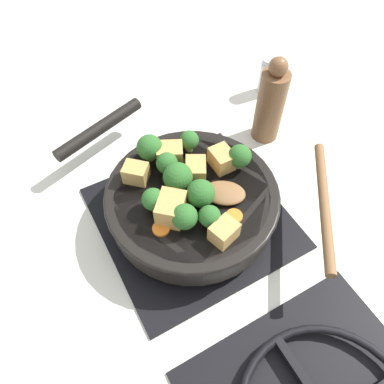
{
  "coord_description": "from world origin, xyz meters",
  "views": [
    {
      "loc": [
        0.18,
        0.32,
        0.56
      ],
      "look_at": [
        0.0,
        0.0,
        0.08
      ],
      "focal_mm": 35.0,
      "sensor_mm": 36.0,
      "label": 1
    }
  ],
  "objects": [
    {
      "name": "ground_plane",
      "position": [
        0.0,
        0.0,
        0.0
      ],
      "size": [
        2.4,
        2.4,
        0.0
      ],
      "primitive_type": "plane",
      "color": "silver"
    },
    {
      "name": "front_burner_grate",
      "position": [
        0.0,
        0.0,
        0.01
      ],
      "size": [
        0.31,
        0.31,
        0.03
      ],
      "color": "black",
      "rests_on": "ground_plane"
    },
    {
      "name": "skillet_pan",
      "position": [
        0.0,
        -0.0,
        0.06
      ],
      "size": [
        0.32,
        0.41,
        0.05
      ],
      "color": "black",
      "rests_on": "front_burner_grate"
    },
    {
      "name": "wooden_spoon",
      "position": [
        -0.11,
        0.08,
        0.09
      ],
      "size": [
        0.25,
        0.24,
        0.02
      ],
      "color": "brown",
      "rests_on": "skillet_pan"
    },
    {
      "name": "tofu_cube_center_large",
      "position": [
        0.07,
        -0.07,
        0.09
      ],
      "size": [
        0.05,
        0.05,
        0.03
      ],
      "primitive_type": "cube",
      "rotation": [
        0.0,
        0.0,
        5.53
      ],
      "color": "tan",
      "rests_on": "skillet_pan"
    },
    {
      "name": "tofu_cube_near_handle",
      "position": [
        -0.0,
        -0.08,
        0.09
      ],
      "size": [
        0.05,
        0.05,
        0.03
      ],
      "primitive_type": "cube",
      "rotation": [
        0.0,
        0.0,
        2.68
      ],
      "color": "tan",
      "rests_on": "skillet_pan"
    },
    {
      "name": "tofu_cube_east_chunk",
      "position": [
        -0.02,
        -0.03,
        0.09
      ],
      "size": [
        0.05,
        0.05,
        0.03
      ],
      "primitive_type": "cube",
      "rotation": [
        0.0,
        0.0,
        4.21
      ],
      "color": "tan",
      "rests_on": "skillet_pan"
    },
    {
      "name": "tofu_cube_west_chunk",
      "position": [
        -0.0,
        0.1,
        0.09
      ],
      "size": [
        0.05,
        0.04,
        0.03
      ],
      "primitive_type": "cube",
      "rotation": [
        0.0,
        0.0,
        3.44
      ],
      "color": "tan",
      "rests_on": "skillet_pan"
    },
    {
      "name": "tofu_cube_back_piece",
      "position": [
        0.05,
        0.02,
        0.1
      ],
      "size": [
        0.06,
        0.06,
        0.04
      ],
      "primitive_type": "cube",
      "rotation": [
        0.0,
        0.0,
        0.84
      ],
      "color": "tan",
      "rests_on": "skillet_pan"
    },
    {
      "name": "tofu_cube_front_piece",
      "position": [
        -0.07,
        -0.02,
        0.09
      ],
      "size": [
        0.03,
        0.04,
        0.03
      ],
      "primitive_type": "cube",
      "rotation": [
        0.0,
        0.0,
        4.72
      ],
      "color": "tan",
      "rests_on": "skillet_pan"
    },
    {
      "name": "broccoli_floret_near_spoon",
      "position": [
        0.02,
        -0.05,
        0.1
      ],
      "size": [
        0.04,
        0.04,
        0.04
      ],
      "color": "#709956",
      "rests_on": "skillet_pan"
    },
    {
      "name": "broccoli_floret_center_top",
      "position": [
        -0.04,
        -0.08,
        0.1
      ],
      "size": [
        0.03,
        0.03,
        0.04
      ],
      "color": "#709956",
      "rests_on": "skillet_pan"
    },
    {
      "name": "broccoli_floret_east_rim",
      "position": [
        0.04,
        0.05,
        0.1
      ],
      "size": [
        0.04,
        0.04,
        0.05
      ],
      "color": "#709956",
      "rests_on": "skillet_pan"
    },
    {
      "name": "broccoli_floret_west_rim",
      "position": [
        0.02,
        -0.02,
        0.11
      ],
      "size": [
        0.05,
        0.05,
        0.05
      ],
      "color": "#709956",
      "rests_on": "skillet_pan"
    },
    {
      "name": "broccoli_floret_north_edge",
      "position": [
        0.01,
        0.07,
        0.1
      ],
      "size": [
        0.03,
        0.03,
        0.04
      ],
      "color": "#709956",
      "rests_on": "skillet_pan"
    },
    {
      "name": "broccoli_floret_south_cluster",
      "position": [
        0.07,
        -0.0,
        0.1
      ],
      "size": [
        0.04,
        0.04,
        0.04
      ],
      "color": "#709956",
      "rests_on": "skillet_pan"
    },
    {
      "name": "broccoli_floret_mid_floret",
      "position": [
        0.03,
        -0.1,
        0.11
      ],
      "size": [
        0.04,
        0.04,
        0.05
      ],
      "color": "#709956",
      "rests_on": "skillet_pan"
    },
    {
      "name": "broccoli_floret_small_inner",
      "position": [
        -0.1,
        -0.01,
        0.1
      ],
      "size": [
        0.04,
        0.04,
        0.05
      ],
      "color": "#709956",
      "rests_on": "skillet_pan"
    },
    {
      "name": "broccoli_floret_tall_stem",
      "position": [
        -0.0,
        0.03,
        0.11
      ],
      "size": [
        0.04,
        0.04,
        0.05
      ],
      "color": "#709956",
      "rests_on": "skillet_pan"
    },
    {
      "name": "carrot_slice_orange_thin",
      "position": [
        0.07,
        0.04,
        0.08
      ],
      "size": [
        0.03,
        0.03,
        0.01
      ],
      "primitive_type": "cylinder",
      "color": "orange",
      "rests_on": "skillet_pan"
    },
    {
      "name": "carrot_slice_near_center",
      "position": [
        -0.03,
        0.07,
        0.08
      ],
      "size": [
        0.03,
        0.03,
        0.01
      ],
      "primitive_type": "cylinder",
      "color": "orange",
      "rests_on": "skillet_pan"
    },
    {
      "name": "pepper_mill",
      "position": [
        -0.23,
        -0.11,
        0.08
      ],
      "size": [
        0.05,
        0.05,
        0.18
      ],
      "color": "brown",
      "rests_on": "ground_plane"
    },
    {
      "name": "salt_shaker",
      "position": [
        -0.32,
        -0.23,
        0.04
      ],
      "size": [
        0.04,
        0.04,
        0.09
      ],
      "color": "white",
      "rests_on": "ground_plane"
    }
  ]
}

